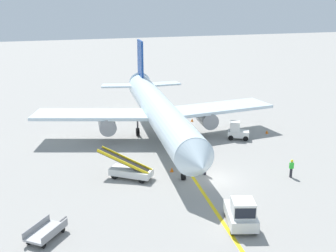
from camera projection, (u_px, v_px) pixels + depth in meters
name	position (u px, v px, depth m)	size (l,w,h in m)	color
ground_plane	(213.00, 179.00, 37.31)	(300.00, 300.00, 0.00)	gray
taxi_line_yellow	(182.00, 161.00, 41.48)	(0.30, 80.00, 0.01)	yellow
airliner	(158.00, 110.00, 47.46)	(28.34, 35.30, 10.10)	silver
pushback_tug	(241.00, 213.00, 29.20)	(2.94, 4.02, 2.20)	silver
baggage_tug_near_wing	(237.00, 131.00, 47.91)	(2.73, 2.31, 2.10)	silver
belt_loader_forward_hold	(130.00, 170.00, 37.28)	(4.66, 4.13, 2.59)	silver
baggage_cart_loaded	(46.00, 232.00, 27.85)	(3.10, 3.35, 0.94)	#A5A5A8
ground_crew_marshaller	(291.00, 168.00, 37.44)	(0.36, 0.24, 1.70)	#26262D
ground_crew_wing_walker	(205.00, 165.00, 37.98)	(0.36, 0.24, 1.70)	#26262D
safety_cone_nose_left	(192.00, 120.00, 55.17)	(0.36, 0.36, 0.44)	orange
safety_cone_nose_right	(267.00, 132.00, 50.15)	(0.36, 0.36, 0.44)	orange
safety_cone_wingtip_left	(172.00, 170.00, 38.84)	(0.36, 0.36, 0.44)	orange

